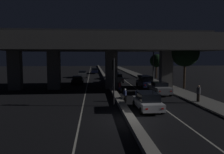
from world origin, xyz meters
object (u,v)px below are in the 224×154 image
object	(u,v)px
car_dark_blue_third_oncoming	(95,71)
car_black_lead_oncoming	(78,80)
car_dark_blue_fifth	(115,75)
motorcycle_black_filtering_near	(125,96)
motorcycle_red_filtering_far	(115,83)
car_silver_second	(159,88)
car_silver_fourth	(117,78)
traffic_light_left_of_median	(114,73)
car_grey_second_oncoming	(82,74)
car_white_lead	(147,101)
street_lamp	(151,57)
pedestrian_on_sidewalk	(198,93)
car_dark_blue_third	(145,81)
motorcycle_blue_filtering_mid	(120,88)

from	to	relation	value
car_dark_blue_third_oncoming	car_black_lead_oncoming	bearing A→B (deg)	-6.69
car_dark_blue_fifth	motorcycle_black_filtering_near	distance (m)	23.61
motorcycle_red_filtering_far	car_silver_second	bearing A→B (deg)	-150.79
car_silver_fourth	traffic_light_left_of_median	bearing A→B (deg)	171.29
car_silver_second	car_grey_second_oncoming	bearing A→B (deg)	23.77
traffic_light_left_of_median	motorcycle_black_filtering_near	world-z (taller)	traffic_light_left_of_median
traffic_light_left_of_median	car_white_lead	distance (m)	4.09
street_lamp	pedestrian_on_sidewalk	world-z (taller)	street_lamp
pedestrian_on_sidewalk	car_silver_fourth	bearing A→B (deg)	107.59
car_silver_fourth	car_dark_blue_third_oncoming	size ratio (longest dim) A/B	0.99
car_grey_second_oncoming	street_lamp	bearing A→B (deg)	39.83
traffic_light_left_of_median	motorcycle_red_filtering_far	xyz separation A→B (m)	(1.47, 13.74, -2.49)
street_lamp	car_black_lead_oncoming	size ratio (longest dim) A/B	1.86
street_lamp	car_silver_fourth	bearing A→B (deg)	145.42
car_silver_second	car_dark_blue_third_oncoming	distance (m)	36.55
car_white_lead	car_dark_blue_third	size ratio (longest dim) A/B	0.97
motorcycle_black_filtering_near	motorcycle_blue_filtering_mid	bearing A→B (deg)	-0.65
car_white_lead	car_dark_blue_third_oncoming	size ratio (longest dim) A/B	0.91
car_silver_second	pedestrian_on_sidewalk	size ratio (longest dim) A/B	2.83
car_silver_fourth	car_dark_blue_third_oncoming	world-z (taller)	car_silver_fourth
car_black_lead_oncoming	car_grey_second_oncoming	distance (m)	11.79
car_silver_second	car_dark_blue_third	bearing A→B (deg)	3.63
car_black_lead_oncoming	pedestrian_on_sidewalk	size ratio (longest dim) A/B	2.50
car_silver_fourth	car_grey_second_oncoming	bearing A→B (deg)	33.73
pedestrian_on_sidewalk	street_lamp	bearing A→B (deg)	92.62
car_dark_blue_fifth	motorcycle_red_filtering_far	size ratio (longest dim) A/B	2.44
car_dark_blue_third	motorcycle_black_filtering_near	bearing A→B (deg)	152.93
car_silver_fourth	motorcycle_black_filtering_near	distance (m)	17.70
motorcycle_red_filtering_far	traffic_light_left_of_median	bearing A→B (deg)	171.43
car_dark_blue_third_oncoming	pedestrian_on_sidewalk	world-z (taller)	pedestrian_on_sidewalk
traffic_light_left_of_median	motorcycle_red_filtering_far	size ratio (longest dim) A/B	2.32
traffic_light_left_of_median	car_silver_second	size ratio (longest dim) A/B	0.96
car_grey_second_oncoming	car_black_lead_oncoming	bearing A→B (deg)	-3.63
car_dark_blue_third	motorcycle_red_filtering_far	xyz separation A→B (m)	(-4.38, 1.93, -0.35)
car_black_lead_oncoming	car_dark_blue_fifth	bearing A→B (deg)	136.80
car_dark_blue_fifth	pedestrian_on_sidewalk	xyz separation A→B (m)	(6.01, -25.00, 0.23)
car_silver_fourth	pedestrian_on_sidewalk	world-z (taller)	pedestrian_on_sidewalk
car_black_lead_oncoming	motorcycle_red_filtering_far	bearing A→B (deg)	56.65
car_dark_blue_fifth	motorcycle_blue_filtering_mid	distance (m)	17.90
car_white_lead	motorcycle_blue_filtering_mid	bearing A→B (deg)	6.58
street_lamp	car_silver_fourth	size ratio (longest dim) A/B	1.62
car_dark_blue_third_oncoming	motorcycle_red_filtering_far	size ratio (longest dim) A/B	2.47
traffic_light_left_of_median	car_dark_blue_third_oncoming	size ratio (longest dim) A/B	0.94
car_grey_second_oncoming	motorcycle_red_filtering_far	bearing A→B (deg)	18.00
car_white_lead	car_silver_fourth	bearing A→B (deg)	-0.14
car_dark_blue_third	car_black_lead_oncoming	distance (m)	12.02
street_lamp	motorcycle_black_filtering_near	xyz separation A→B (m)	(-6.55, -13.98, -4.04)
car_dark_blue_third	car_white_lead	bearing A→B (deg)	164.70
car_dark_blue_third	motorcycle_red_filtering_far	world-z (taller)	car_dark_blue_third
traffic_light_left_of_median	car_white_lead	bearing A→B (deg)	-35.26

